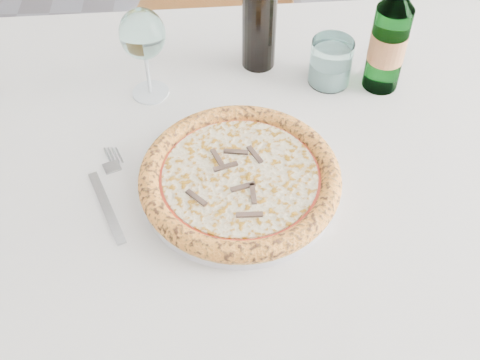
{
  "coord_description": "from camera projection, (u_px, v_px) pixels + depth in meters",
  "views": [
    {
      "loc": [
        -0.09,
        -0.48,
        1.49
      ],
      "look_at": [
        -0.07,
        0.15,
        0.78
      ],
      "focal_mm": 45.0,
      "sensor_mm": 36.0,
      "label": 1
    }
  ],
  "objects": [
    {
      "name": "fork",
      "position": [
        108.0,
        195.0,
        0.96
      ],
      "size": [
        0.07,
        0.22,
        0.0
      ],
      "color": "#9DA1A7",
      "rests_on": "dining_table"
    },
    {
      "name": "tumbler",
      "position": [
        330.0,
        65.0,
        1.12
      ],
      "size": [
        0.08,
        0.08,
        0.09
      ],
      "color": "white",
      "rests_on": "dining_table"
    },
    {
      "name": "dining_table",
      "position": [
        238.0,
        178.0,
        1.1
      ],
      "size": [
        1.47,
        0.91,
        0.76
      ],
      "color": "brown",
      "rests_on": "floor"
    },
    {
      "name": "wine_bottle",
      "position": [
        260.0,
        14.0,
        1.1
      ],
      "size": [
        0.06,
        0.06,
        0.26
      ],
      "color": "black",
      "rests_on": "dining_table"
    },
    {
      "name": "pizza",
      "position": [
        240.0,
        177.0,
        0.95
      ],
      "size": [
        0.32,
        0.32,
        0.03
      ],
      "color": "#E2B76B",
      "rests_on": "plate"
    },
    {
      "name": "wine_glass",
      "position": [
        143.0,
        36.0,
        1.03
      ],
      "size": [
        0.08,
        0.08,
        0.18
      ],
      "color": "silver",
      "rests_on": "dining_table"
    },
    {
      "name": "beer_bottle",
      "position": [
        389.0,
        39.0,
        1.06
      ],
      "size": [
        0.07,
        0.07,
        0.26
      ],
      "color": "#337A3E",
      "rests_on": "dining_table"
    },
    {
      "name": "plate",
      "position": [
        240.0,
        185.0,
        0.96
      ],
      "size": [
        0.31,
        0.31,
        0.02
      ],
      "color": "white",
      "rests_on": "dining_table"
    }
  ]
}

